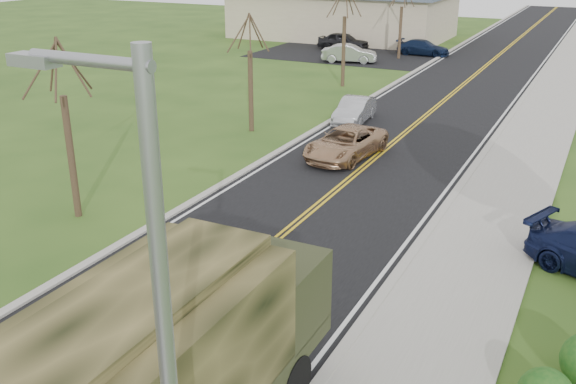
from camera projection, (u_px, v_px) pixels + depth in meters
The scene contains 16 objects.
road at pixel (470, 79), 44.13m from camera, with size 8.00×120.00×0.01m, color black.
curb_right at pixel (533, 84), 42.37m from camera, with size 0.30×120.00×0.12m, color #9E998E.
sidewalk_right at pixel (562, 87), 41.64m from camera, with size 3.20×120.00×0.10m, color #9E998E.
curb_left at pixel (411, 74), 45.85m from camera, with size 0.30×120.00×0.10m, color #9E998E.
street_light at pixel (162, 384), 6.77m from camera, with size 1.65×0.22×8.00m.
bare_tree_a at pixel (69, 143), 21.16m from camera, with size 1.93×2.26×6.08m.
bare_tree_b at pixel (251, 82), 31.20m from camera, with size 1.83×2.14×5.73m.
bare_tree_c at pixel (344, 43), 41.07m from camera, with size 2.04×2.39×6.42m.
bare_tree_d at pixel (400, 26), 51.14m from camera, with size 1.88×2.20×5.91m.
commercial_building at pixel (343, 9), 63.15m from camera, with size 25.50×21.50×5.65m.
military_truck at pixel (161, 368), 10.60m from camera, with size 2.79×7.84×3.90m.
suv_champagne at pixel (346, 143), 27.89m from camera, with size 2.18×4.72×1.31m, color tan.
sedan_silver at pixel (354, 110), 33.35m from camera, with size 1.37×3.93×1.29m, color #AFB0B4.
lot_car_dark at pixel (343, 41), 55.94m from camera, with size 1.79×4.45×1.52m, color black.
lot_car_silver at pixel (349, 53), 50.15m from camera, with size 1.48×4.25×1.40m, color #A9AAAE.
lot_car_navy at pixel (423, 48), 53.37m from camera, with size 1.77×4.35×1.26m, color #0F1C38.
Camera 1 is at (8.61, -4.87, 8.79)m, focal length 40.00 mm.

